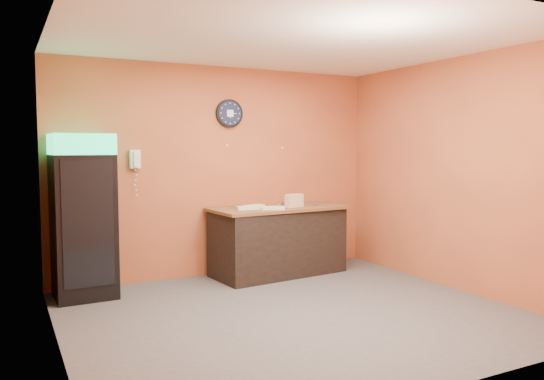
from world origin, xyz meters
TOP-DOWN VIEW (x-y plane):
  - floor at (0.00, 0.00)m, footprint 4.50×4.50m
  - back_wall at (0.00, 2.00)m, footprint 4.50×0.02m
  - left_wall at (-2.25, 0.00)m, footprint 0.02×4.00m
  - right_wall at (2.25, 0.00)m, footprint 0.02×4.00m
  - ceiling at (0.00, 0.00)m, footprint 4.50×4.00m
  - beverage_cooler at (-1.83, 1.61)m, footprint 0.68×0.69m
  - prep_counter at (0.68, 1.61)m, footprint 1.83×0.96m
  - wall_clock at (0.12, 1.97)m, footprint 0.38×0.06m
  - wall_phone at (-1.15, 1.95)m, footprint 0.12×0.11m
  - butcher_paper at (0.68, 1.61)m, footprint 1.88×0.98m
  - sub_roll_stack at (0.85, 1.47)m, footprint 0.29×0.17m
  - wrapped_sandwich_left at (0.18, 1.49)m, footprint 0.32×0.16m
  - wrapped_sandwich_mid at (0.46, 1.33)m, footprint 0.31×0.23m
  - wrapped_sandwich_right at (0.32, 1.62)m, footprint 0.31×0.18m
  - kitchen_tool at (0.75, 1.66)m, footprint 0.07×0.07m

SIDE VIEW (x-z plane):
  - floor at x=0.00m, z-range 0.00..0.00m
  - prep_counter at x=0.68m, z-range 0.00..0.88m
  - butcher_paper at x=0.68m, z-range 0.88..0.92m
  - beverage_cooler at x=-1.83m, z-range -0.02..1.85m
  - wrapped_sandwich_mid at x=0.46m, z-range 0.92..0.96m
  - wrapped_sandwich_right at x=0.32m, z-range 0.92..0.96m
  - wrapped_sandwich_left at x=0.18m, z-range 0.92..0.97m
  - kitchen_tool at x=0.75m, z-range 0.92..0.99m
  - sub_roll_stack at x=0.85m, z-range 0.92..1.10m
  - back_wall at x=0.00m, z-range 0.00..2.80m
  - left_wall at x=-2.25m, z-range 0.00..2.80m
  - right_wall at x=2.25m, z-range 0.00..2.80m
  - wall_phone at x=-1.15m, z-range 1.46..1.69m
  - wall_clock at x=0.12m, z-range 1.99..2.37m
  - ceiling at x=0.00m, z-range 2.79..2.81m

